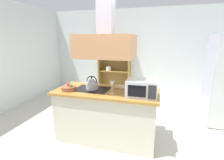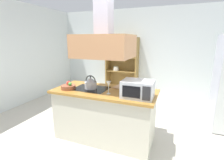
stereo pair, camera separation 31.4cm
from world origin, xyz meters
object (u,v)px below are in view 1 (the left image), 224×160
kettle (92,84)px  fruit_bowl (69,88)px  dish_cabinet (115,68)px  microwave (142,88)px  wine_glass_on_counter (112,85)px  cutting_board (125,87)px

kettle → fruit_bowl: kettle is taller
dish_cabinet → kettle: bearing=-83.4°
microwave → fruit_bowl: (-1.23, -0.02, -0.09)m
microwave → wine_glass_on_counter: 0.47m
microwave → wine_glass_on_counter: bearing=-179.6°
kettle → wine_glass_on_counter: kettle is taller
kettle → wine_glass_on_counter: (0.41, -0.15, 0.05)m
wine_glass_on_counter → fruit_bowl: bearing=-178.8°
kettle → microwave: 0.89m
dish_cabinet → fruit_bowl: 2.91m
kettle → microwave: bearing=-9.7°
kettle → fruit_bowl: 0.39m
wine_glass_on_counter → fruit_bowl: wine_glass_on_counter is taller
dish_cabinet → cutting_board: (0.85, -2.49, 0.11)m
dish_cabinet → microwave: 3.13m
kettle → fruit_bowl: size_ratio=0.94×
dish_cabinet → wine_glass_on_counter: 2.99m
dish_cabinet → wine_glass_on_counter: dish_cabinet is taller
dish_cabinet → fruit_bowl: dish_cabinet is taller
cutting_board → wine_glass_on_counter: bearing=-107.7°
kettle → cutting_board: (0.53, 0.25, -0.09)m
dish_cabinet → cutting_board: bearing=-71.1°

